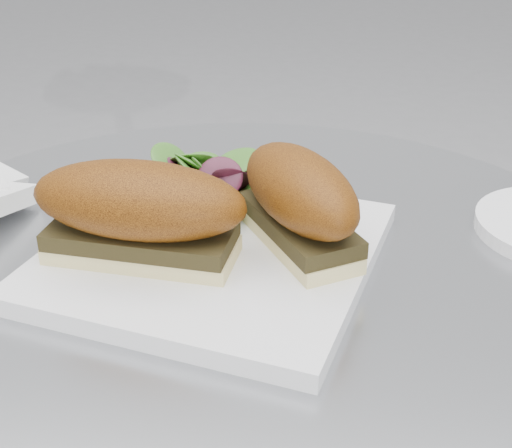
% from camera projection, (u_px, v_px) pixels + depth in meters
% --- Properties ---
extents(plate, '(0.31, 0.31, 0.02)m').
position_uv_depth(plate, '(213.00, 254.00, 0.60)').
color(plate, white).
rests_on(plate, table).
extents(sandwich_left, '(0.18, 0.09, 0.08)m').
position_uv_depth(sandwich_left, '(139.00, 210.00, 0.56)').
color(sandwich_left, '#FAE99C').
rests_on(sandwich_left, plate).
extents(sandwich_right, '(0.14, 0.16, 0.08)m').
position_uv_depth(sandwich_right, '(300.00, 199.00, 0.58)').
color(sandwich_right, '#FAE99C').
rests_on(sandwich_right, plate).
extents(salad, '(0.11, 0.11, 0.05)m').
position_uv_depth(salad, '(208.00, 179.00, 0.65)').
color(salad, '#50892D').
rests_on(salad, plate).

